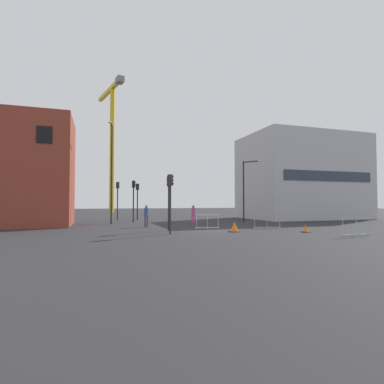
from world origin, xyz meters
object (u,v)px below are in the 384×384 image
(traffic_light_corner, at_px, (170,194))
(pedestrian_walking, at_px, (193,213))
(traffic_cone_by_barrier, at_px, (305,229))
(traffic_cone_on_verge, at_px, (234,227))
(pedestrian_waiting, at_px, (146,214))
(streetlamp_short, at_px, (246,185))
(streetlamp_tall, at_px, (111,167))
(traffic_light_crosswalk, at_px, (137,196))
(traffic_light_median, at_px, (118,195))
(traffic_light_far, at_px, (169,194))
(construction_crane, at_px, (112,131))
(traffic_light_verge, at_px, (134,194))

(traffic_light_corner, height_order, pedestrian_walking, traffic_light_corner)
(traffic_cone_by_barrier, xyz_separation_m, traffic_cone_on_verge, (-4.34, 1.66, 0.10))
(traffic_light_corner, distance_m, pedestrian_waiting, 6.02)
(streetlamp_short, height_order, pedestrian_walking, streetlamp_short)
(pedestrian_walking, height_order, traffic_cone_on_verge, pedestrian_walking)
(streetlamp_tall, bearing_deg, traffic_light_crosswalk, 61.39)
(traffic_light_corner, relative_size, pedestrian_walking, 2.20)
(pedestrian_waiting, xyz_separation_m, traffic_cone_on_verge, (4.97, -5.74, -0.69))
(streetlamp_short, relative_size, traffic_light_median, 1.44)
(traffic_light_far, relative_size, traffic_cone_by_barrier, 7.71)
(streetlamp_short, height_order, traffic_light_corner, streetlamp_short)
(streetlamp_tall, xyz_separation_m, traffic_cone_on_verge, (7.51, -9.88, -4.87))
(traffic_light_far, distance_m, traffic_cone_by_barrier, 9.45)
(construction_crane, xyz_separation_m, pedestrian_walking, (5.82, -33.56, -14.97))
(traffic_light_crosswalk, height_order, traffic_light_corner, traffic_light_crosswalk)
(pedestrian_walking, relative_size, pedestrian_waiting, 0.97)
(traffic_light_verge, bearing_deg, traffic_light_crosswalk, 76.09)
(traffic_light_crosswalk, xyz_separation_m, traffic_cone_on_verge, (4.39, -15.60, -2.40))
(traffic_light_median, height_order, pedestrian_walking, traffic_light_median)
(traffic_light_median, height_order, traffic_cone_on_verge, traffic_light_median)
(traffic_cone_by_barrier, bearing_deg, traffic_light_crosswalk, 116.83)
(pedestrian_walking, bearing_deg, traffic_light_crosswalk, 121.09)
(traffic_light_corner, distance_m, pedestrian_walking, 9.72)
(streetlamp_tall, distance_m, traffic_light_crosswalk, 6.96)
(traffic_light_far, height_order, traffic_cone_on_verge, traffic_light_far)
(traffic_light_corner, bearing_deg, traffic_cone_by_barrier, -10.32)
(streetlamp_short, bearing_deg, streetlamp_tall, 172.84)
(streetlamp_tall, xyz_separation_m, traffic_light_median, (0.97, 5.93, -2.37))
(streetlamp_short, bearing_deg, traffic_light_median, 147.51)
(streetlamp_tall, xyz_separation_m, pedestrian_walking, (7.39, -1.36, -4.21))
(pedestrian_walking, height_order, traffic_cone_by_barrier, pedestrian_walking)
(traffic_light_far, relative_size, pedestrian_waiting, 2.18)
(traffic_light_corner, relative_size, traffic_cone_on_verge, 5.37)
(pedestrian_walking, relative_size, traffic_cone_by_barrier, 3.44)
(pedestrian_waiting, bearing_deg, pedestrian_walking, 29.87)
(traffic_light_far, distance_m, traffic_light_median, 13.87)
(traffic_light_verge, xyz_separation_m, traffic_cone_by_barrier, (9.58, -13.84, -2.55))
(streetlamp_short, distance_m, pedestrian_waiting, 10.92)
(construction_crane, relative_size, traffic_light_far, 6.64)
(traffic_cone_on_verge, bearing_deg, traffic_light_far, 151.26)
(traffic_light_crosswalk, bearing_deg, streetlamp_short, -37.10)
(traffic_cone_by_barrier, bearing_deg, traffic_light_far, 155.22)
(traffic_light_corner, height_order, pedestrian_waiting, traffic_light_corner)
(traffic_light_median, bearing_deg, traffic_cone_by_barrier, -58.08)
(traffic_light_crosswalk, distance_m, traffic_light_corner, 15.66)
(traffic_light_verge, height_order, traffic_light_far, traffic_light_verge)
(construction_crane, height_order, traffic_light_corner, construction_crane)
(pedestrian_waiting, bearing_deg, traffic_light_crosswalk, 86.60)
(streetlamp_tall, relative_size, traffic_light_verge, 2.18)
(pedestrian_walking, bearing_deg, traffic_cone_by_barrier, -66.33)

